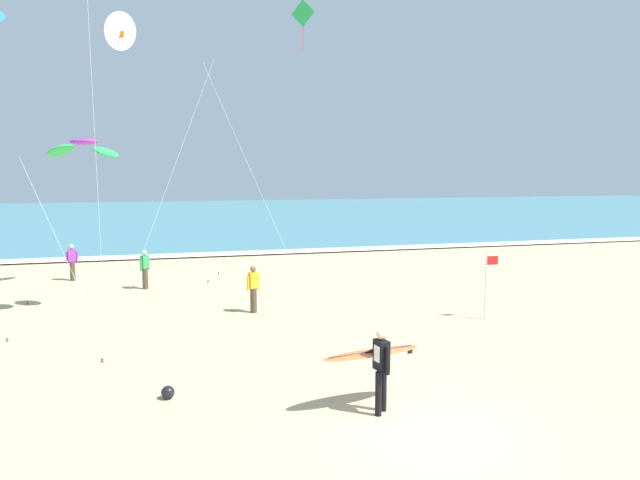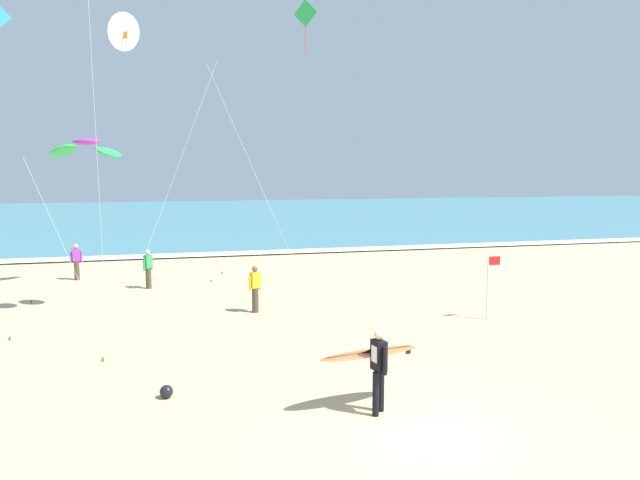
{
  "view_description": "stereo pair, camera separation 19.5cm",
  "coord_description": "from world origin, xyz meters",
  "px_view_note": "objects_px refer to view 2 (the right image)",
  "views": [
    {
      "loc": [
        -4.66,
        -9.45,
        4.76
      ],
      "look_at": [
        -0.65,
        5.3,
        2.97
      ],
      "focal_mm": 33.32,
      "sensor_mm": 36.0,
      "label": 1
    },
    {
      "loc": [
        -4.47,
        -9.5,
        4.76
      ],
      "look_at": [
        -0.65,
        5.3,
        2.97
      ],
      "focal_mm": 33.32,
      "sensor_mm": 36.0,
      "label": 2
    }
  ],
  "objects_px": {
    "kite_arc_violet_high": "(86,149)",
    "lifeguard_flag": "(489,281)",
    "surfer_lead": "(374,360)",
    "bystander_green_top": "(148,269)",
    "kite_delta_ivory_near": "(123,33)",
    "bystander_purple_top": "(76,262)",
    "beach_ball": "(166,392)",
    "kite_diamond_emerald_low": "(300,31)",
    "bystander_yellow_top": "(255,289)"
  },
  "relations": [
    {
      "from": "bystander_green_top",
      "to": "surfer_lead",
      "type": "bearing_deg",
      "value": -71.31
    },
    {
      "from": "kite_arc_violet_high",
      "to": "bystander_yellow_top",
      "type": "height_order",
      "value": "kite_arc_violet_high"
    },
    {
      "from": "kite_arc_violet_high",
      "to": "bystander_yellow_top",
      "type": "distance_m",
      "value": 7.02
    },
    {
      "from": "bystander_green_top",
      "to": "kite_delta_ivory_near",
      "type": "bearing_deg",
      "value": -144.59
    },
    {
      "from": "kite_arc_violet_high",
      "to": "kite_diamond_emerald_low",
      "type": "bearing_deg",
      "value": 16.19
    },
    {
      "from": "kite_arc_violet_high",
      "to": "bystander_green_top",
      "type": "height_order",
      "value": "kite_arc_violet_high"
    },
    {
      "from": "kite_arc_violet_high",
      "to": "beach_ball",
      "type": "bearing_deg",
      "value": -73.57
    },
    {
      "from": "bystander_green_top",
      "to": "bystander_yellow_top",
      "type": "bearing_deg",
      "value": -54.89
    },
    {
      "from": "kite_arc_violet_high",
      "to": "lifeguard_flag",
      "type": "xyz_separation_m",
      "value": [
        12.34,
        -3.53,
        -4.19
      ]
    },
    {
      "from": "bystander_green_top",
      "to": "lifeguard_flag",
      "type": "bearing_deg",
      "value": -36.47
    },
    {
      "from": "surfer_lead",
      "to": "kite_delta_ivory_near",
      "type": "height_order",
      "value": "kite_delta_ivory_near"
    },
    {
      "from": "surfer_lead",
      "to": "kite_diamond_emerald_low",
      "type": "height_order",
      "value": "kite_diamond_emerald_low"
    },
    {
      "from": "kite_delta_ivory_near",
      "to": "bystander_purple_top",
      "type": "xyz_separation_m",
      "value": [
        -2.5,
        3.16,
        -9.11
      ]
    },
    {
      "from": "bystander_purple_top",
      "to": "bystander_yellow_top",
      "type": "bearing_deg",
      "value": -49.63
    },
    {
      "from": "lifeguard_flag",
      "to": "beach_ball",
      "type": "relative_size",
      "value": 7.5
    },
    {
      "from": "bystander_green_top",
      "to": "bystander_purple_top",
      "type": "xyz_separation_m",
      "value": [
        -3.09,
        2.74,
        0.0
      ]
    },
    {
      "from": "bystander_green_top",
      "to": "lifeguard_flag",
      "type": "height_order",
      "value": "lifeguard_flag"
    },
    {
      "from": "bystander_green_top",
      "to": "kite_arc_violet_high",
      "type": "bearing_deg",
      "value": -110.14
    },
    {
      "from": "kite_diamond_emerald_low",
      "to": "bystander_green_top",
      "type": "height_order",
      "value": "kite_diamond_emerald_low"
    },
    {
      "from": "kite_diamond_emerald_low",
      "to": "bystander_green_top",
      "type": "xyz_separation_m",
      "value": [
        -5.83,
        2.24,
        -9.14
      ]
    },
    {
      "from": "beach_ball",
      "to": "kite_diamond_emerald_low",
      "type": "bearing_deg",
      "value": 62.76
    },
    {
      "from": "surfer_lead",
      "to": "kite_arc_violet_high",
      "type": "bearing_deg",
      "value": 123.59
    },
    {
      "from": "surfer_lead",
      "to": "kite_arc_violet_high",
      "type": "height_order",
      "value": "kite_arc_violet_high"
    },
    {
      "from": "beach_ball",
      "to": "kite_arc_violet_high",
      "type": "bearing_deg",
      "value": 106.43
    },
    {
      "from": "kite_arc_violet_high",
      "to": "bystander_yellow_top",
      "type": "xyz_separation_m",
      "value": [
        5.22,
        -0.73,
        -4.64
      ]
    },
    {
      "from": "beach_ball",
      "to": "surfer_lead",
      "type": "bearing_deg",
      "value": -22.95
    },
    {
      "from": "bystander_green_top",
      "to": "bystander_purple_top",
      "type": "bearing_deg",
      "value": 138.37
    },
    {
      "from": "surfer_lead",
      "to": "bystander_yellow_top",
      "type": "relative_size",
      "value": 1.42
    },
    {
      "from": "kite_delta_ivory_near",
      "to": "bystander_purple_top",
      "type": "distance_m",
      "value": 9.96
    },
    {
      "from": "kite_arc_violet_high",
      "to": "lifeguard_flag",
      "type": "relative_size",
      "value": 2.75
    },
    {
      "from": "bystander_green_top",
      "to": "bystander_purple_top",
      "type": "height_order",
      "value": "same"
    },
    {
      "from": "bystander_yellow_top",
      "to": "lifeguard_flag",
      "type": "distance_m",
      "value": 7.66
    },
    {
      "from": "kite_delta_ivory_near",
      "to": "lifeguard_flag",
      "type": "distance_m",
      "value": 16.1
    },
    {
      "from": "surfer_lead",
      "to": "kite_arc_violet_high",
      "type": "xyz_separation_m",
      "value": [
        -6.32,
        9.51,
        4.41
      ]
    },
    {
      "from": "kite_diamond_emerald_low",
      "to": "kite_delta_ivory_near",
      "type": "bearing_deg",
      "value": 164.19
    },
    {
      "from": "bystander_green_top",
      "to": "bystander_yellow_top",
      "type": "distance_m",
      "value": 6.26
    },
    {
      "from": "bystander_yellow_top",
      "to": "beach_ball",
      "type": "relative_size",
      "value": 5.68
    },
    {
      "from": "bystander_purple_top",
      "to": "kite_delta_ivory_near",
      "type": "bearing_deg",
      "value": -51.72
    },
    {
      "from": "kite_delta_ivory_near",
      "to": "kite_diamond_emerald_low",
      "type": "xyz_separation_m",
      "value": [
        6.42,
        -1.82,
        0.03
      ]
    },
    {
      "from": "kite_diamond_emerald_low",
      "to": "lifeguard_flag",
      "type": "relative_size",
      "value": 5.27
    },
    {
      "from": "surfer_lead",
      "to": "kite_diamond_emerald_low",
      "type": "distance_m",
      "value": 14.73
    },
    {
      "from": "kite_delta_ivory_near",
      "to": "bystander_green_top",
      "type": "bearing_deg",
      "value": 35.41
    },
    {
      "from": "bystander_green_top",
      "to": "bystander_purple_top",
      "type": "relative_size",
      "value": 1.0
    },
    {
      "from": "kite_delta_ivory_near",
      "to": "beach_ball",
      "type": "relative_size",
      "value": 38.09
    },
    {
      "from": "kite_arc_violet_high",
      "to": "bystander_purple_top",
      "type": "relative_size",
      "value": 3.63
    },
    {
      "from": "kite_diamond_emerald_low",
      "to": "beach_ball",
      "type": "distance_m",
      "value": 14.9
    },
    {
      "from": "bystander_purple_top",
      "to": "beach_ball",
      "type": "distance_m",
      "value": 15.44
    },
    {
      "from": "kite_delta_ivory_near",
      "to": "bystander_green_top",
      "type": "xyz_separation_m",
      "value": [
        0.59,
        0.42,
        -9.11
      ]
    },
    {
      "from": "kite_delta_ivory_near",
      "to": "kite_diamond_emerald_low",
      "type": "bearing_deg",
      "value": -15.81
    },
    {
      "from": "lifeguard_flag",
      "to": "kite_delta_ivory_near",
      "type": "bearing_deg",
      "value": 146.44
    }
  ]
}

